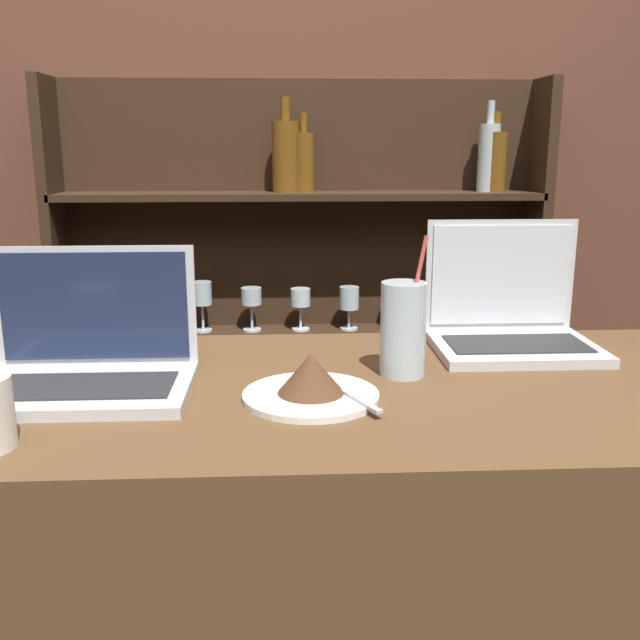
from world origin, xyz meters
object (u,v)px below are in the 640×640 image
at_px(laptop_far, 509,320).
at_px(cake_plate, 311,383).
at_px(water_glass, 403,329).
at_px(laptop_near, 87,359).

relative_size(laptop_far, cake_plate, 1.42).
distance_m(laptop_far, water_glass, 0.28).
bearing_deg(laptop_far, cake_plate, -144.97).
distance_m(laptop_near, cake_plate, 0.36).
height_order(cake_plate, water_glass, water_glass).
height_order(laptop_far, cake_plate, laptop_far).
relative_size(laptop_near, cake_plate, 1.58).
xyz_separation_m(laptop_near, cake_plate, (0.35, -0.07, -0.02)).
bearing_deg(laptop_far, water_glass, -144.95).
xyz_separation_m(laptop_far, cake_plate, (-0.39, -0.27, -0.03)).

